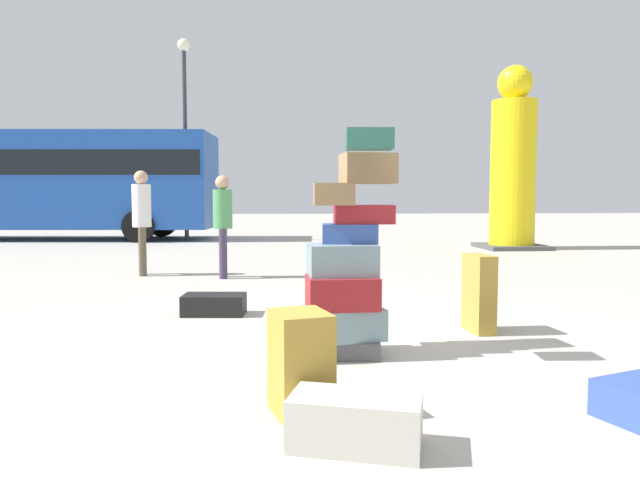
# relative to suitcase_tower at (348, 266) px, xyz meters

# --- Properties ---
(ground_plane) EXTENTS (80.00, 80.00, 0.00)m
(ground_plane) POSITION_rel_suitcase_tower_xyz_m (0.03, 0.11, -0.71)
(ground_plane) COLOR #ADA89E
(suitcase_tower) EXTENTS (0.84, 0.73, 1.78)m
(suitcase_tower) POSITION_rel_suitcase_tower_xyz_m (0.00, 0.00, 0.00)
(suitcase_tower) COLOR #4C4C51
(suitcase_tower) RESTS_ON ground
(suitcase_tan_right_side) EXTENTS (0.21, 0.41, 0.73)m
(suitcase_tan_right_side) POSITION_rel_suitcase_tower_xyz_m (1.34, 0.66, -0.35)
(suitcase_tan_right_side) COLOR #B28C33
(suitcase_tan_right_side) RESTS_ON ground
(suitcase_tan_behind_tower) EXTENTS (0.39, 0.44, 0.60)m
(suitcase_tan_behind_tower) POSITION_rel_suitcase_tower_xyz_m (-0.45, -1.30, -0.41)
(suitcase_tan_behind_tower) COLOR #B28C33
(suitcase_tan_behind_tower) RESTS_ON ground
(suitcase_cream_foreground_far) EXTENTS (0.73, 0.52, 0.27)m
(suitcase_cream_foreground_far) POSITION_rel_suitcase_tower_xyz_m (-0.20, -1.80, -0.58)
(suitcase_cream_foreground_far) COLOR beige
(suitcase_cream_foreground_far) RESTS_ON ground
(suitcase_black_foreground_near) EXTENTS (0.69, 0.44, 0.22)m
(suitcase_black_foreground_near) POSITION_rel_suitcase_tower_xyz_m (-1.23, 1.70, -0.60)
(suitcase_black_foreground_near) COLOR black
(suitcase_black_foreground_near) RESTS_ON ground
(person_bearded_onlooker) EXTENTS (0.30, 0.34, 1.61)m
(person_bearded_onlooker) POSITION_rel_suitcase_tower_xyz_m (-1.35, 4.64, 0.24)
(person_bearded_onlooker) COLOR #3F334C
(person_bearded_onlooker) RESTS_ON ground
(person_tourist_with_camera) EXTENTS (0.30, 0.34, 1.70)m
(person_tourist_with_camera) POSITION_rel_suitcase_tower_xyz_m (-2.68, 5.08, 0.30)
(person_tourist_with_camera) COLOR brown
(person_tourist_with_camera) RESTS_ON ground
(yellow_dummy_statue) EXTENTS (1.52, 1.52, 4.46)m
(yellow_dummy_statue) POSITION_rel_suitcase_tower_xyz_m (5.36, 9.38, 1.28)
(yellow_dummy_statue) COLOR yellow
(yellow_dummy_statue) RESTS_ON ground
(parked_bus) EXTENTS (10.73, 3.37, 3.15)m
(parked_bus) POSITION_rel_suitcase_tower_xyz_m (-7.58, 13.68, 1.12)
(parked_bus) COLOR #1E4CA5
(parked_bus) RESTS_ON ground
(lamp_post) EXTENTS (0.36, 0.36, 5.80)m
(lamp_post) POSITION_rel_suitcase_tower_xyz_m (-3.02, 12.82, 3.10)
(lamp_post) COLOR #333338
(lamp_post) RESTS_ON ground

